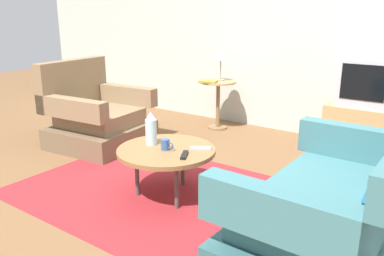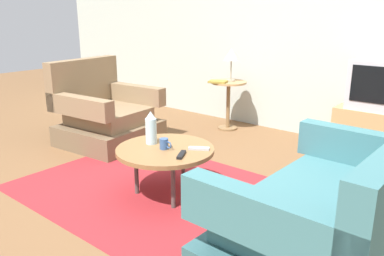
{
  "view_description": "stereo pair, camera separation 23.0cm",
  "coord_description": "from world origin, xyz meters",
  "px_view_note": "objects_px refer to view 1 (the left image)",
  "views": [
    {
      "loc": [
        1.96,
        -2.45,
        1.5
      ],
      "look_at": [
        0.08,
        0.18,
        0.55
      ],
      "focal_mm": 36.99,
      "sensor_mm": 36.0,
      "label": 1
    },
    {
      "loc": [
        2.15,
        -2.31,
        1.5
      ],
      "look_at": [
        0.08,
        0.18,
        0.55
      ],
      "focal_mm": 36.99,
      "sensor_mm": 36.0,
      "label": 2
    }
  ],
  "objects_px": {
    "vase": "(151,129)",
    "tv_remote_dark": "(184,155)",
    "book": "(208,81)",
    "side_table": "(218,95)",
    "table_lamp": "(221,55)",
    "mug": "(166,144)",
    "tv_remote_silver": "(200,148)",
    "couch": "(340,213)",
    "coffee_table": "(167,152)",
    "television": "(367,83)",
    "tv_stand": "(361,129)",
    "armchair": "(96,118)"
  },
  "relations": [
    {
      "from": "coffee_table",
      "to": "tv_stand",
      "type": "xyz_separation_m",
      "value": [
        1.05,
        2.13,
        -0.13
      ]
    },
    {
      "from": "table_lamp",
      "to": "mug",
      "type": "relative_size",
      "value": 3.52
    },
    {
      "from": "book",
      "to": "table_lamp",
      "type": "bearing_deg",
      "value": 50.83
    },
    {
      "from": "book",
      "to": "mug",
      "type": "bearing_deg",
      "value": -86.0
    },
    {
      "from": "couch",
      "to": "tv_remote_silver",
      "type": "distance_m",
      "value": 1.21
    },
    {
      "from": "television",
      "to": "tv_remote_dark",
      "type": "distance_m",
      "value": 2.37
    },
    {
      "from": "tv_stand",
      "to": "book",
      "type": "bearing_deg",
      "value": -169.77
    },
    {
      "from": "vase",
      "to": "tv_remote_silver",
      "type": "bearing_deg",
      "value": 18.16
    },
    {
      "from": "tv_remote_silver",
      "to": "side_table",
      "type": "bearing_deg",
      "value": -94.4
    },
    {
      "from": "table_lamp",
      "to": "vase",
      "type": "relative_size",
      "value": 1.48
    },
    {
      "from": "couch",
      "to": "tv_remote_dark",
      "type": "bearing_deg",
      "value": 91.73
    },
    {
      "from": "tv_stand",
      "to": "table_lamp",
      "type": "xyz_separation_m",
      "value": [
        -1.76,
        -0.14,
        0.71
      ]
    },
    {
      "from": "television",
      "to": "tv_remote_dark",
      "type": "relative_size",
      "value": 3.24
    },
    {
      "from": "mug",
      "to": "tv_remote_dark",
      "type": "relative_size",
      "value": 0.7
    },
    {
      "from": "coffee_table",
      "to": "mug",
      "type": "distance_m",
      "value": 0.08
    },
    {
      "from": "coffee_table",
      "to": "book",
      "type": "bearing_deg",
      "value": 113.29
    },
    {
      "from": "tv_remote_silver",
      "to": "table_lamp",
      "type": "bearing_deg",
      "value": -95.08
    },
    {
      "from": "coffee_table",
      "to": "side_table",
      "type": "xyz_separation_m",
      "value": [
        -0.72,
        1.97,
        0.07
      ]
    },
    {
      "from": "couch",
      "to": "vase",
      "type": "distance_m",
      "value": 1.62
    },
    {
      "from": "vase",
      "to": "tv_remote_dark",
      "type": "xyz_separation_m",
      "value": [
        0.4,
        -0.07,
        -0.13
      ]
    },
    {
      "from": "book",
      "to": "side_table",
      "type": "bearing_deg",
      "value": 53.65
    },
    {
      "from": "mug",
      "to": "tv_stand",
      "type": "bearing_deg",
      "value": 64.15
    },
    {
      "from": "couch",
      "to": "tv_remote_dark",
      "type": "distance_m",
      "value": 1.21
    },
    {
      "from": "tv_remote_silver",
      "to": "vase",
      "type": "bearing_deg",
      "value": -14.11
    },
    {
      "from": "side_table",
      "to": "vase",
      "type": "distance_m",
      "value": 2.03
    },
    {
      "from": "side_table",
      "to": "book",
      "type": "bearing_deg",
      "value": -107.04
    },
    {
      "from": "armchair",
      "to": "tv_remote_dark",
      "type": "relative_size",
      "value": 6.31
    },
    {
      "from": "tv_stand",
      "to": "tv_remote_silver",
      "type": "xyz_separation_m",
      "value": [
        -0.81,
        -1.98,
        0.17
      ]
    },
    {
      "from": "tv_stand",
      "to": "mug",
      "type": "height_order",
      "value": "tv_stand"
    },
    {
      "from": "couch",
      "to": "tv_stand",
      "type": "height_order",
      "value": "couch"
    },
    {
      "from": "television",
      "to": "vase",
      "type": "bearing_deg",
      "value": -119.97
    },
    {
      "from": "armchair",
      "to": "coffee_table",
      "type": "relative_size",
      "value": 1.31
    },
    {
      "from": "couch",
      "to": "mug",
      "type": "relative_size",
      "value": 12.92
    },
    {
      "from": "tv_remote_dark",
      "to": "book",
      "type": "xyz_separation_m",
      "value": [
        -1.0,
        1.85,
        0.22
      ]
    },
    {
      "from": "table_lamp",
      "to": "book",
      "type": "height_order",
      "value": "table_lamp"
    },
    {
      "from": "coffee_table",
      "to": "tv_remote_dark",
      "type": "relative_size",
      "value": 4.8
    },
    {
      "from": "side_table",
      "to": "tv_stand",
      "type": "bearing_deg",
      "value": 5.2
    },
    {
      "from": "side_table",
      "to": "tv_remote_dark",
      "type": "relative_size",
      "value": 3.76
    },
    {
      "from": "television",
      "to": "tv_remote_silver",
      "type": "relative_size",
      "value": 3.23
    },
    {
      "from": "couch",
      "to": "tv_remote_dark",
      "type": "height_order",
      "value": "couch"
    },
    {
      "from": "television",
      "to": "vase",
      "type": "xyz_separation_m",
      "value": [
        -1.22,
        -2.12,
        -0.22
      ]
    },
    {
      "from": "side_table",
      "to": "table_lamp",
      "type": "bearing_deg",
      "value": 51.16
    },
    {
      "from": "tv_remote_dark",
      "to": "book",
      "type": "distance_m",
      "value": 2.12
    },
    {
      "from": "tv_stand",
      "to": "book",
      "type": "xyz_separation_m",
      "value": [
        -1.82,
        -0.33,
        0.4
      ]
    },
    {
      "from": "tv_remote_silver",
      "to": "couch",
      "type": "bearing_deg",
      "value": 138.61
    },
    {
      "from": "coffee_table",
      "to": "side_table",
      "type": "bearing_deg",
      "value": 110.18
    },
    {
      "from": "side_table",
      "to": "tv_stand",
      "type": "height_order",
      "value": "side_table"
    },
    {
      "from": "television",
      "to": "armchair",
      "type": "bearing_deg",
      "value": -149.09
    },
    {
      "from": "television",
      "to": "mug",
      "type": "distance_m",
      "value": 2.41
    },
    {
      "from": "coffee_table",
      "to": "table_lamp",
      "type": "height_order",
      "value": "table_lamp"
    }
  ]
}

